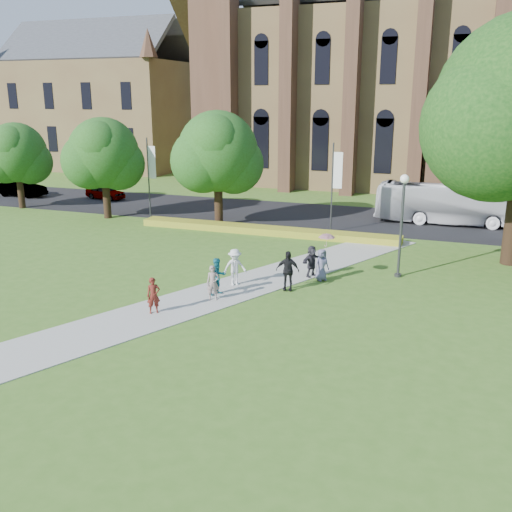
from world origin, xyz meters
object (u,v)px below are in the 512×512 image
at_px(tour_coach, 451,203).
at_px(pedestrian_0, 153,295).
at_px(car_0, 105,192).
at_px(streetlamp, 402,213).
at_px(car_1, 22,188).

xyz_separation_m(tour_coach, pedestrian_0, (-11.19, -22.94, -0.69)).
relative_size(tour_coach, car_0, 2.78).
relative_size(streetlamp, car_0, 1.36).
bearing_deg(streetlamp, pedestrian_0, -135.89).
bearing_deg(pedestrian_0, car_0, 89.12).
xyz_separation_m(car_0, car_1, (-8.04, -1.47, 0.11)).
height_order(streetlamp, pedestrian_0, streetlamp).
xyz_separation_m(streetlamp, car_0, (-27.42, 14.43, -2.62)).
bearing_deg(tour_coach, car_0, 87.86).
distance_m(streetlamp, pedestrian_0, 12.96).
bearing_deg(pedestrian_0, streetlamp, 5.07).
bearing_deg(car_1, streetlamp, -110.40).
height_order(streetlamp, car_1, streetlamp).
relative_size(streetlamp, tour_coach, 0.49).
height_order(streetlamp, car_0, streetlamp).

